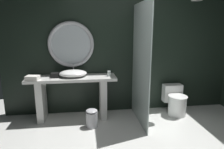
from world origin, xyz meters
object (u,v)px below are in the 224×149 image
Objects in this scene: tumbler_cup at (109,73)px; tissue_box at (55,75)px; vessel_sink at (73,73)px; folded_hand_towel at (33,78)px; round_wall_mirror at (71,45)px; toilet at (175,101)px; waste_bin at (92,118)px.

tumbler_cup is 1.01m from tissue_box.
folded_hand_towel is (-0.70, -0.16, -0.03)m from vessel_sink.
folded_hand_towel is at bearing -150.53° from round_wall_mirror.
tissue_box is 0.24× the size of toilet.
vessel_sink is 0.68m from tumbler_cup.
vessel_sink is 0.34m from tissue_box.
tissue_box is at bearing -177.78° from vessel_sink.
folded_hand_towel reaches higher than toilet.
tissue_box is 0.67m from round_wall_mirror.
round_wall_mirror is at bearing 36.56° from tissue_box.
vessel_sink is 0.72m from folded_hand_towel.
toilet is (2.05, -0.07, -0.63)m from vessel_sink.
waste_bin is (0.66, -0.43, -0.70)m from tissue_box.
vessel_sink reaches higher than waste_bin.
tumbler_cup is 1.50m from toilet.
tissue_box is 1.05m from waste_bin.
round_wall_mirror reaches higher than tumbler_cup.
vessel_sink is 2.14m from toilet.
vessel_sink reaches higher than tissue_box.
tumbler_cup is 0.11× the size of round_wall_mirror.
tumbler_cup is 0.92m from round_wall_mirror.
waste_bin is at bearing -33.16° from tissue_box.
round_wall_mirror is at bearing 97.00° from vessel_sink.
waste_bin is (0.35, -0.66, -1.25)m from round_wall_mirror.
round_wall_mirror is at bearing 172.19° from toilet.
folded_hand_towel is at bearing -166.81° from vessel_sink.
toilet is (1.37, -0.03, -0.61)m from tumbler_cup.
round_wall_mirror is 2.39m from toilet.
toilet is at bearing -1.34° from tissue_box.
folded_hand_towel is at bearing 164.75° from waste_bin.
tumbler_cup reaches higher than waste_bin.
vessel_sink is 0.91m from waste_bin.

